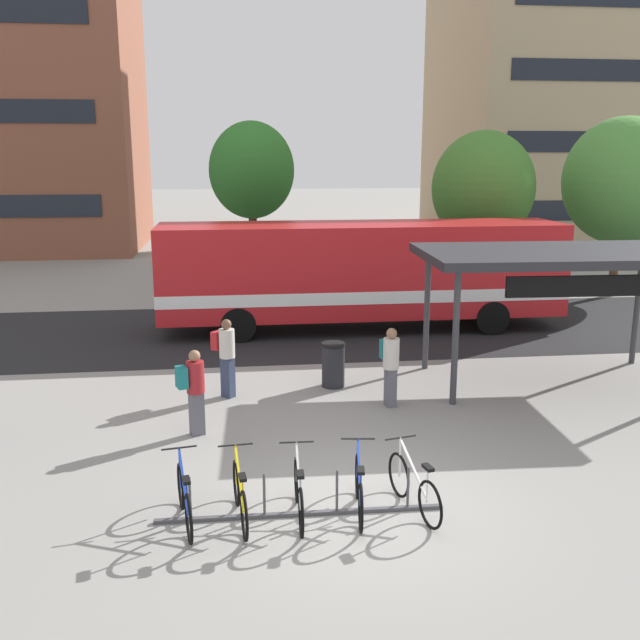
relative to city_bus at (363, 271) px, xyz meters
The scene contains 18 objects.
ground 11.37m from the city_bus, 100.91° to the right, with size 200.00×200.00×0.00m, color gray.
bus_lane_asphalt 2.77m from the city_bus, behind, with size 80.00×7.20×0.01m, color #232326.
city_bus is the anchor object (origin of this frame).
bike_rack 11.80m from the city_bus, 104.79° to the right, with size 4.28×0.14×0.70m.
parked_bicycle_blue_0 12.33m from the city_bus, 112.35° to the right, with size 0.52×1.71×0.99m.
parked_bicycle_yellow_1 12.05m from the city_bus, 108.85° to the right, with size 0.52×1.72×0.99m.
parked_bicycle_silver_2 11.81m from the city_bus, 104.90° to the right, with size 0.52×1.72×0.99m.
parked_bicycle_blue_3 11.60m from the city_bus, 100.61° to the right, with size 0.52×1.72×0.99m.
parked_bicycle_white_4 11.50m from the city_bus, 96.52° to the right, with size 0.57×1.69×0.99m.
transit_shelter 6.76m from the city_bus, 59.00° to the right, with size 6.29×3.63×3.10m.
commuter_teal_pack_0 6.89m from the city_bus, 95.56° to the right, with size 0.38×0.56×1.70m.
commuter_red_pack_2 7.15m from the city_bus, 125.11° to the right, with size 0.60×0.58×1.75m.
commuter_teal_pack_3 9.24m from the city_bus, 120.51° to the right, with size 0.59×0.46×1.66m.
trash_bin 5.78m from the city_bus, 107.23° to the right, with size 0.55×0.55×1.03m.
street_tree_0 7.03m from the city_bus, 39.77° to the left, with size 3.68×3.68×6.04m.
street_tree_1 11.27m from the city_bus, 21.14° to the left, with size 4.25×4.25×6.54m.
street_tree_2 8.04m from the city_bus, 114.22° to the left, with size 3.24×3.24×6.43m.
building_right_wing 31.40m from the city_bus, 49.87° to the left, with size 19.69×13.05×21.88m.
Camera 1 is at (-1.74, -9.79, 5.22)m, focal length 39.94 mm.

